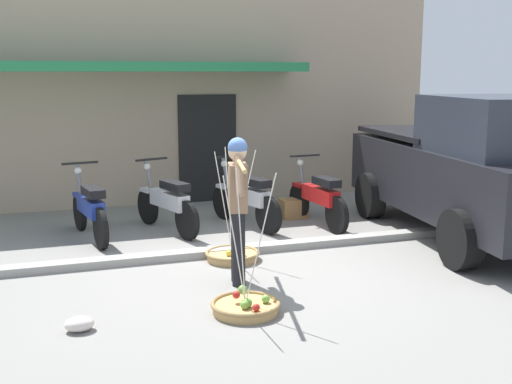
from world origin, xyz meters
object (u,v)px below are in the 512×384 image
Objects in this scene: motorcycle_nearest_shop at (90,209)px; parked_truck at (476,169)px; fruit_basket_left_side at (233,255)px; wooden_crate at (293,208)px; fruit_vendor at (238,200)px; fruit_basket_right_side at (246,306)px; plastic_litter_bag at (79,324)px; motorcycle_third_in_row at (246,199)px; motorcycle_end_of_row at (318,198)px; motorcycle_second_in_row at (167,203)px.

parked_truck is (5.32, -1.73, 0.58)m from motorcycle_nearest_shop.
fruit_basket_left_side reaches higher than wooden_crate.
fruit_vendor reaches higher than fruit_basket_left_side.
plastic_litter_bag is (-1.63, 0.06, -0.01)m from fruit_basket_right_side.
wooden_crate is (0.93, 0.35, -0.29)m from motorcycle_third_in_row.
motorcycle_nearest_shop is 6.46× the size of plastic_litter_bag.
motorcycle_end_of_row is at bearing 141.72° from parked_truck.
fruit_basket_left_side is 1.00× the size of fruit_basket_right_side.
parked_truck is (3.85, 0.84, 0.05)m from fruit_vendor.
parked_truck is at bearing 23.25° from fruit_basket_right_side.
fruit_vendor is 3.09m from motorcycle_end_of_row.
fruit_basket_left_side reaches higher than motorcycle_third_in_row.
motorcycle_nearest_shop is 5.62m from parked_truck.
fruit_basket_left_side is (0.20, 0.90, -0.91)m from fruit_vendor.
fruit_basket_right_side reaches higher than motorcycle_end_of_row.
plastic_litter_bag is at bearing -155.19° from fruit_vendor.
motorcycle_third_in_row is 0.97× the size of motorcycle_end_of_row.
motorcycle_second_in_row is 3.99× the size of wooden_crate.
fruit_vendor is 1.25× the size of fruit_basket_left_side.
wooden_crate is (2.06, 3.84, 0.08)m from fruit_basket_right_side.
fruit_vendor is at bearing -131.69° from motorcycle_end_of_row.
fruit_vendor is at bearing -109.78° from motorcycle_third_in_row.
parked_truck reaches higher than motorcycle_nearest_shop.
motorcycle_second_in_row is 1.00× the size of motorcycle_third_in_row.
wooden_crate is at bearing 57.57° from fruit_vendor.
motorcycle_second_in_row reaches higher than wooden_crate.
motorcycle_nearest_shop is at bearing -179.48° from motorcycle_third_in_row.
motorcycle_second_in_row is (-0.51, 1.75, 0.38)m from fruit_basket_left_side.
fruit_vendor is 1.00× the size of motorcycle_nearest_shop.
fruit_vendor is 0.37× the size of parked_truck.
motorcycle_second_in_row is 0.96× the size of motorcycle_end_of_row.
parked_truck reaches higher than motorcycle_third_in_row.
plastic_litter_bag is at bearing -163.52° from parked_truck.
parked_truck is at bearing -17.96° from motorcycle_nearest_shop.
fruit_basket_right_side reaches higher than plastic_litter_bag.
wooden_crate is (2.18, 0.28, -0.29)m from motorcycle_second_in_row.
motorcycle_nearest_shop is at bearing 119.81° from fruit_vendor.
motorcycle_nearest_shop is at bearing 110.11° from fruit_basket_right_side.
fruit_basket_left_side is 1.87m from motorcycle_third_in_row.
motorcycle_end_of_row is 0.74m from wooden_crate.
fruit_basket_left_side is 0.80× the size of motorcycle_nearest_shop.
plastic_litter_bag is (-1.83, -0.85, -0.91)m from fruit_vendor.
motorcycle_second_in_row is at bearing 4.50° from motorcycle_nearest_shop.
fruit_vendor reaches higher than plastic_litter_bag.
wooden_crate is (1.66, 2.03, 0.09)m from fruit_basket_left_side.
plastic_litter_bag is at bearing -96.08° from motorcycle_nearest_shop.
motorcycle_second_in_row is at bearing -172.61° from wooden_crate.
parked_truck is (2.92, -1.75, 0.58)m from motorcycle_third_in_row.
fruit_vendor reaches higher than wooden_crate.
wooden_crate is at bearing 61.76° from fruit_basket_right_side.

